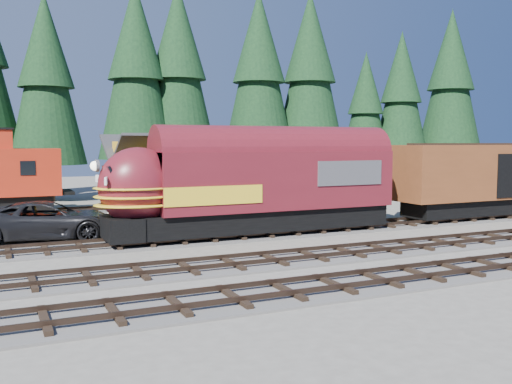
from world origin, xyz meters
name	(u,v)px	position (x,y,z in m)	size (l,w,h in m)	color
ground	(300,249)	(0.00, 0.00, 0.00)	(120.00, 120.00, 0.00)	#6B665B
track_siding	(415,223)	(10.00, 4.00, 0.06)	(68.00, 3.20, 0.33)	#4C4947
track_main_south	(497,239)	(10.00, -2.00, 0.06)	(68.00, 3.20, 0.33)	#4C4947
track_spur	(35,214)	(-10.00, 18.00, 0.06)	(32.00, 3.20, 0.33)	#4C4947
depot	(216,172)	(0.00, 10.50, 2.96)	(12.80, 7.00, 5.30)	gold
conifer_backdrop	(194,73)	(3.66, 25.25, 10.77)	(79.48, 22.58, 17.18)	black
locomotive	(246,188)	(-0.87, 4.00, 2.49)	(15.62, 3.10, 4.25)	black
boxcar	(491,177)	(15.98, 4.00, 2.59)	(13.66, 2.93, 4.29)	black
pickup_truck_a	(48,220)	(-10.05, 7.42, 0.95)	(3.17, 6.87, 1.91)	black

